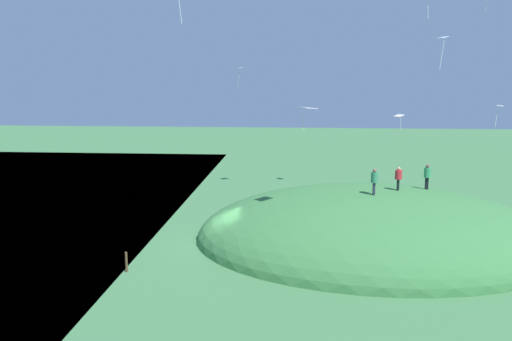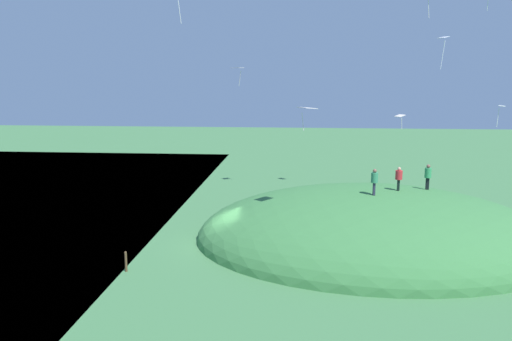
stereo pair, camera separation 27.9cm
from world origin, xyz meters
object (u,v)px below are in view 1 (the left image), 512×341
Objects in this scene: kite_8 at (307,108)px; mooring_post at (126,262)px; kite_4 at (236,69)px; kite_6 at (442,41)px; person_walking_path at (398,176)px; kite_3 at (500,108)px; person_near_shore at (427,174)px; person_on_hilltop at (374,179)px; kite_0 at (399,116)px.

kite_8 is 1.21× the size of mooring_post.
kite_6 is (15.21, -9.66, 1.66)m from kite_4.
person_walking_path is at bearing 24.75° from kite_8.
kite_3 is at bearing -16.67° from kite_4.
person_on_hilltop is (-4.08, -2.79, 0.15)m from person_near_shore.
kite_0 reaches higher than person_on_hilltop.
kite_3 reaches higher than person_walking_path.
kite_6 reaches higher than person_on_hilltop.
mooring_post is (-18.89, -8.52, -3.85)m from person_near_shore.
person_near_shore is 1.24× the size of kite_8.
kite_8 is (6.05, -14.49, -2.63)m from kite_4.
kite_8 is (-9.16, -4.83, -4.29)m from kite_6.
person_on_hilltop is 9.11m from kite_0.
kite_3 is 1.13× the size of kite_8.
mooring_post is at bearing -140.67° from person_near_shore.
kite_0 is 7.31m from kite_3.
person_on_hilltop reaches higher than mooring_post.
person_near_shore is 4.95m from person_on_hilltop.
person_on_hilltop is at bearing 18.22° from kite_8.
person_on_hilltop is 0.79× the size of kite_6.
person_near_shore is 1.04× the size of person_on_hilltop.
person_walking_path is 1.36× the size of mooring_post.
kite_3 is 8.00m from kite_6.
kite_3 is at bearing 32.34° from kite_6.
kite_4 is at bearing 68.69° from person_walking_path.
person_walking_path is at bearing -133.86° from person_near_shore.
person_near_shore is (2.25, 1.36, -0.07)m from person_walking_path.
kite_0 is at bearing 117.44° from person_near_shore.
kite_8 is at bearing -138.47° from person_near_shore.
kite_0 is at bearing 51.54° from kite_8.
kite_3 is at bearing 26.70° from mooring_post.
kite_6 reaches higher than kite_8.
person_on_hilltop is 1.07× the size of kite_3.
kite_6 is at bearing 25.00° from mooring_post.
person_near_shore is at bearing 26.49° from kite_8.
mooring_post is at bearing -72.55° from person_on_hilltop.
mooring_post is (-4.28, -18.75, -11.24)m from kite_4.
person_on_hilltop is at bearing -146.10° from kite_3.
kite_3 is at bearing -35.26° from person_walking_path.
kite_4 is (-12.36, 11.58, 7.32)m from person_walking_path.
kite_4 reaches higher than kite_3.
person_on_hilltop is 1.46× the size of kite_0.
person_on_hilltop is at bearing -110.54° from kite_0.
kite_4 is (-14.61, 10.22, 7.39)m from person_near_shore.
kite_0 is at bearing 110.76° from kite_6.
kite_6 is at bearing -147.66° from kite_3.
kite_8 is (-7.44, -9.37, 1.16)m from kite_0.
kite_0 is at bearing 155.75° from person_on_hilltop.
person_walking_path is 9.62m from kite_6.
kite_3 is (8.32, 5.39, 4.30)m from person_walking_path.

